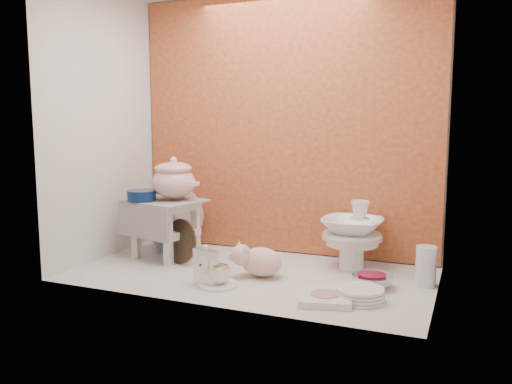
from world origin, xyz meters
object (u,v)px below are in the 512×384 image
blue_white_vase (171,228)px  porcelain_tower (352,234)px  plush_pig (262,261)px  dinner_plate_stack (360,294)px  step_stool (166,229)px  gold_rim_teacup (218,274)px  mantel_clock (206,266)px  crystal_bowl (372,281)px  floral_platter (179,216)px  soup_tureen (174,178)px

blue_white_vase → porcelain_tower: size_ratio=0.71×
plush_pig → dinner_plate_stack: size_ratio=1.24×
step_stool → gold_rim_teacup: bearing=-20.9°
dinner_plate_stack → mantel_clock: bearing=-174.6°
crystal_bowl → gold_rim_teacup: bearing=-159.0°
floral_platter → dinner_plate_stack: floral_platter is taller
mantel_clock → gold_rim_teacup: 0.07m
soup_tureen → floral_platter: 0.45m
blue_white_vase → plush_pig: (0.72, -0.32, -0.05)m
mantel_clock → floral_platter: bearing=148.1°
step_stool → soup_tureen: bearing=37.1°
floral_platter → blue_white_vase: bearing=-76.0°
dinner_plate_stack → soup_tureen: bearing=164.0°
mantel_clock → plush_pig: 0.30m
soup_tureen → step_stool: bearing=-156.9°
floral_platter → plush_pig: floral_platter is taller
plush_pig → step_stool: bearing=162.4°
soup_tureen → plush_pig: bearing=-15.2°
step_stool → floral_platter: size_ratio=1.11×
floral_platter → blue_white_vase: size_ratio=1.36×
gold_rim_teacup → dinner_plate_stack: (0.66, 0.06, -0.03)m
crystal_bowl → step_stool: bearing=175.2°
plush_pig → dinner_plate_stack: (0.53, -0.16, -0.05)m
step_stool → mantel_clock: step_stool is taller
step_stool → floral_platter: (-0.12, 0.34, 0.01)m
gold_rim_teacup → floral_platter: bearing=132.2°
plush_pig → dinner_plate_stack: 0.55m
floral_platter → crystal_bowl: bearing=-18.5°
soup_tureen → crystal_bowl: bearing=-6.0°
blue_white_vase → gold_rim_teacup: size_ratio=2.30×
dinner_plate_stack → step_stool: bearing=165.6°
mantel_clock → crystal_bowl: bearing=39.5°
plush_pig → gold_rim_teacup: size_ratio=2.40×
gold_rim_teacup → crystal_bowl: size_ratio=0.58×
soup_tureen → gold_rim_teacup: 0.72m
blue_white_vase → mantel_clock: bearing=-45.9°
plush_pig → crystal_bowl: size_ratio=1.40×
step_stool → plush_pig: step_stool is taller
step_stool → floral_platter: floral_platter is taller
soup_tureen → mantel_clock: bearing=-43.8°
soup_tureen → blue_white_vase: soup_tureen is taller
blue_white_vase → floral_platter: bearing=104.0°
crystal_bowl → porcelain_tower: bearing=119.2°
blue_white_vase → dinner_plate_stack: bearing=-21.1°
soup_tureen → plush_pig: soup_tureen is taller
floral_platter → gold_rim_teacup: floral_platter is taller
floral_platter → dinner_plate_stack: bearing=-26.3°
floral_platter → blue_white_vase: (0.04, -0.16, -0.05)m
step_stool → soup_tureen: soup_tureen is taller
step_stool → soup_tureen: 0.29m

